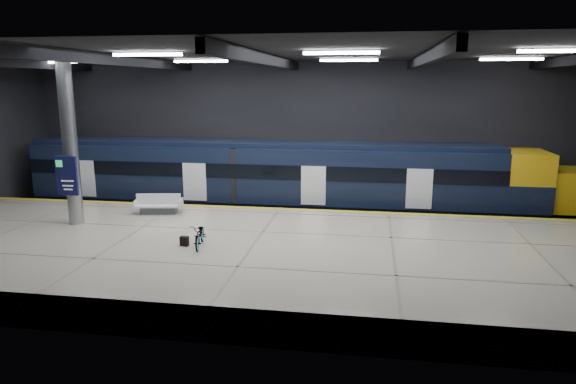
# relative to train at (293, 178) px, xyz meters

# --- Properties ---
(ground) EXTENTS (30.00, 30.00, 0.00)m
(ground) POSITION_rel_train_xyz_m (-0.23, -5.50, -2.06)
(ground) COLOR black
(ground) RESTS_ON ground
(room_shell) EXTENTS (30.10, 16.10, 8.05)m
(room_shell) POSITION_rel_train_xyz_m (-0.23, -5.49, 3.66)
(room_shell) COLOR black
(room_shell) RESTS_ON ground
(platform) EXTENTS (30.00, 11.00, 1.10)m
(platform) POSITION_rel_train_xyz_m (-0.23, -8.00, -1.51)
(platform) COLOR #C0B5A2
(platform) RESTS_ON ground
(safety_strip) EXTENTS (30.00, 0.40, 0.01)m
(safety_strip) POSITION_rel_train_xyz_m (-0.23, -2.75, -0.95)
(safety_strip) COLOR gold
(safety_strip) RESTS_ON platform
(rails) EXTENTS (30.00, 1.52, 0.16)m
(rails) POSITION_rel_train_xyz_m (-0.23, 0.00, -1.98)
(rails) COLOR gray
(rails) RESTS_ON ground
(train) EXTENTS (29.40, 2.84, 3.79)m
(train) POSITION_rel_train_xyz_m (0.00, 0.00, 0.00)
(train) COLOR black
(train) RESTS_ON ground
(bench) EXTENTS (2.16, 1.16, 0.91)m
(bench) POSITION_rel_train_xyz_m (-5.47, -4.38, -0.64)
(bench) COLOR #595B60
(bench) RESTS_ON platform
(bicycle) EXTENTS (0.86, 1.76, 0.88)m
(bicycle) POSITION_rel_train_xyz_m (-2.07, -8.71, -0.52)
(bicycle) COLOR #99999E
(bicycle) RESTS_ON platform
(pannier_bag) EXTENTS (0.32, 0.22, 0.35)m
(pannier_bag) POSITION_rel_train_xyz_m (-2.67, -8.71, -0.78)
(pannier_bag) COLOR black
(pannier_bag) RESTS_ON platform
(info_column) EXTENTS (0.90, 0.78, 6.90)m
(info_column) POSITION_rel_train_xyz_m (-8.23, -6.52, 2.40)
(info_column) COLOR #9EA0A5
(info_column) RESTS_ON platform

